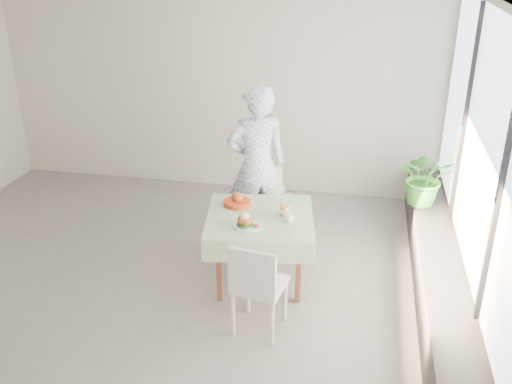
% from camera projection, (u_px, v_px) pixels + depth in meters
% --- Properties ---
extents(floor, '(6.00, 6.00, 0.00)m').
position_uv_depth(floor, '(161.00, 277.00, 6.00)').
color(floor, slate).
rests_on(floor, ground).
extents(wall_back, '(6.00, 0.02, 2.80)m').
position_uv_depth(wall_back, '(217.00, 89.00, 7.66)').
color(wall_back, beige).
rests_on(wall_back, ground).
extents(wall_right, '(0.02, 5.00, 2.80)m').
position_uv_depth(wall_right, '(481.00, 175.00, 4.89)').
color(wall_right, beige).
rests_on(wall_right, ground).
extents(window_pane, '(0.01, 4.80, 2.18)m').
position_uv_depth(window_pane, '(482.00, 147.00, 4.79)').
color(window_pane, '#D1E0F9').
rests_on(window_pane, ground).
extents(window_ledge, '(0.40, 4.80, 0.50)m').
position_uv_depth(window_ledge, '(439.00, 285.00, 5.40)').
color(window_ledge, black).
rests_on(window_ledge, ground).
extents(cafe_table, '(1.19, 1.19, 0.74)m').
position_uv_depth(cafe_table, '(260.00, 241.00, 5.76)').
color(cafe_table, brown).
rests_on(cafe_table, ground).
extents(chair_far, '(0.44, 0.44, 0.91)m').
position_uv_depth(chair_far, '(260.00, 222.00, 6.54)').
color(chair_far, white).
rests_on(chair_far, ground).
extents(chair_near, '(0.49, 0.49, 0.90)m').
position_uv_depth(chair_near, '(259.00, 303.00, 5.10)').
color(chair_near, white).
rests_on(chair_near, ground).
extents(diner, '(0.81, 0.69, 1.87)m').
position_uv_depth(diner, '(257.00, 166.00, 6.35)').
color(diner, '#809FCD').
rests_on(diner, ground).
extents(main_dish, '(0.29, 0.29, 0.15)m').
position_uv_depth(main_dish, '(246.00, 222.00, 5.41)').
color(main_dish, white).
rests_on(main_dish, cafe_table).
extents(juice_cup_orange, '(0.10, 0.10, 0.29)m').
position_uv_depth(juice_cup_orange, '(284.00, 209.00, 5.63)').
color(juice_cup_orange, white).
rests_on(juice_cup_orange, cafe_table).
extents(juice_cup_lemonade, '(0.09, 0.09, 0.24)m').
position_uv_depth(juice_cup_lemonade, '(289.00, 217.00, 5.50)').
color(juice_cup_lemonade, white).
rests_on(juice_cup_lemonade, cafe_table).
extents(second_dish, '(0.28, 0.28, 0.13)m').
position_uv_depth(second_dish, '(237.00, 201.00, 5.86)').
color(second_dish, '#BB3213').
rests_on(second_dish, cafe_table).
extents(potted_plant, '(0.62, 0.54, 0.66)m').
position_uv_depth(potted_plant, '(426.00, 177.00, 6.33)').
color(potted_plant, '#30842C').
rests_on(potted_plant, window_ledge).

